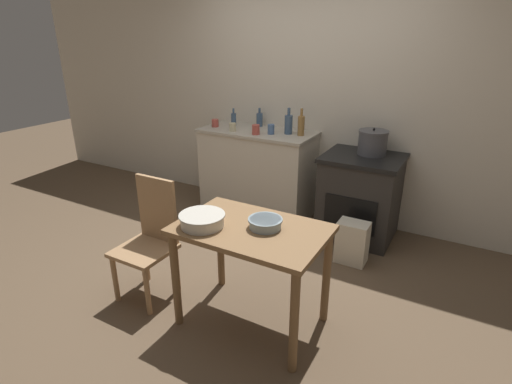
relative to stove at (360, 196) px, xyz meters
name	(u,v)px	position (x,y,z in m)	size (l,w,h in m)	color
ground_plane	(233,273)	(-0.72, -1.24, -0.42)	(14.00, 14.00, 0.00)	brown
wall_back	(310,99)	(-0.72, 0.35, 0.85)	(8.00, 0.07, 2.55)	beige
counter_cabinet	(258,172)	(-1.18, 0.03, 0.05)	(1.26, 0.60, 0.95)	beige
stove	(360,196)	(0.00, 0.00, 0.00)	(0.74, 0.67, 0.85)	#2D2B28
work_table	(251,244)	(-0.28, -1.68, 0.20)	(0.99, 0.64, 0.75)	olive
chair	(150,237)	(-1.14, -1.74, 0.06)	(0.40, 0.40, 0.94)	#A87F56
flour_sack	(352,242)	(0.11, -0.54, -0.23)	(0.27, 0.19, 0.39)	beige
stock_pot	(373,142)	(0.05, 0.09, 0.54)	(0.28, 0.28, 0.26)	#4C4C51
mixing_bowl_large	(265,223)	(-0.20, -1.64, 0.37)	(0.23, 0.23, 0.07)	#93A8B2
mixing_bowl_small	(202,219)	(-0.57, -1.82, 0.38)	(0.31, 0.31, 0.08)	silver
bottle_far_left	(301,125)	(-0.69, 0.05, 0.63)	(0.07, 0.07, 0.28)	olive
bottle_left	(289,124)	(-0.83, 0.05, 0.63)	(0.08, 0.08, 0.27)	#3D5675
bottle_mid_left	(234,119)	(-1.53, 0.08, 0.60)	(0.06, 0.06, 0.20)	#3D5675
bottle_center_left	(259,119)	(-1.27, 0.22, 0.61)	(0.07, 0.07, 0.21)	#3D5675
cup_center	(256,130)	(-1.11, -0.14, 0.58)	(0.08, 0.08, 0.10)	#B74C42
cup_center_right	(215,123)	(-1.69, -0.05, 0.57)	(0.08, 0.08, 0.08)	#B74C42
cup_mid_right	(233,127)	(-1.40, -0.13, 0.57)	(0.07, 0.07, 0.09)	beige
cup_right	(271,129)	(-0.98, -0.04, 0.58)	(0.07, 0.07, 0.10)	#4C6B99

